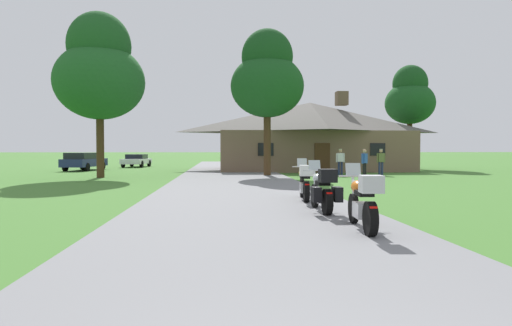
{
  "coord_description": "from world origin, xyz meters",
  "views": [
    {
      "loc": [
        -0.73,
        -1.59,
        1.65
      ],
      "look_at": [
        0.89,
        18.73,
        1.04
      ],
      "focal_mm": 31.53,
      "sensor_mm": 36.0,
      "label": 1
    }
  ],
  "objects_px": {
    "parked_white_sedan_far_left": "(137,160)",
    "bystander_blue_shirt_by_tree": "(364,162)",
    "motorcycle_silver_second_in_row": "(323,191)",
    "parked_navy_suv_far_left": "(84,161)",
    "tree_by_lodge_front": "(267,78)",
    "tree_left_near": "(99,71)",
    "bystander_white_shirt_near_lodge": "(340,160)",
    "bystander_olive_shirt_beside_signpost": "(381,161)",
    "motorcycle_yellow_farthest_in_row": "(305,182)",
    "motorcycle_orange_nearest_to_camera": "(363,202)",
    "tree_right_of_lodge": "(410,98)"
  },
  "relations": [
    {
      "from": "motorcycle_silver_second_in_row",
      "to": "bystander_olive_shirt_beside_signpost",
      "type": "distance_m",
      "value": 18.12
    },
    {
      "from": "bystander_olive_shirt_beside_signpost",
      "to": "tree_by_lodge_front",
      "type": "xyz_separation_m",
      "value": [
        -7.23,
        -0.1,
        5.1
      ]
    },
    {
      "from": "motorcycle_orange_nearest_to_camera",
      "to": "tree_right_of_lodge",
      "type": "bearing_deg",
      "value": 69.7
    },
    {
      "from": "motorcycle_silver_second_in_row",
      "to": "parked_white_sedan_far_left",
      "type": "bearing_deg",
      "value": 108.29
    },
    {
      "from": "motorcycle_orange_nearest_to_camera",
      "to": "bystander_white_shirt_near_lodge",
      "type": "xyz_separation_m",
      "value": [
        4.92,
        19.82,
        0.33
      ]
    },
    {
      "from": "parked_white_sedan_far_left",
      "to": "bystander_blue_shirt_by_tree",
      "type": "bearing_deg",
      "value": -41.2
    },
    {
      "from": "parked_navy_suv_far_left",
      "to": "parked_white_sedan_far_left",
      "type": "xyz_separation_m",
      "value": [
        2.8,
        6.75,
        -0.13
      ]
    },
    {
      "from": "parked_white_sedan_far_left",
      "to": "tree_by_lodge_front",
      "type": "bearing_deg",
      "value": -49.11
    },
    {
      "from": "motorcycle_silver_second_in_row",
      "to": "parked_navy_suv_far_left",
      "type": "relative_size",
      "value": 0.43
    },
    {
      "from": "motorcycle_yellow_farthest_in_row",
      "to": "motorcycle_silver_second_in_row",
      "type": "bearing_deg",
      "value": -85.75
    },
    {
      "from": "motorcycle_silver_second_in_row",
      "to": "motorcycle_yellow_farthest_in_row",
      "type": "relative_size",
      "value": 1.0
    },
    {
      "from": "bystander_blue_shirt_by_tree",
      "to": "tree_by_lodge_front",
      "type": "distance_m",
      "value": 7.76
    },
    {
      "from": "bystander_blue_shirt_by_tree",
      "to": "tree_right_of_lodge",
      "type": "distance_m",
      "value": 15.56
    },
    {
      "from": "tree_by_lodge_front",
      "to": "parked_white_sedan_far_left",
      "type": "height_order",
      "value": "tree_by_lodge_front"
    },
    {
      "from": "bystander_white_shirt_near_lodge",
      "to": "parked_white_sedan_far_left",
      "type": "xyz_separation_m",
      "value": [
        -15.59,
        14.58,
        -0.31
      ]
    },
    {
      "from": "motorcycle_yellow_farthest_in_row",
      "to": "bystander_olive_shirt_beside_signpost",
      "type": "bearing_deg",
      "value": 66.78
    },
    {
      "from": "tree_left_near",
      "to": "motorcycle_yellow_farthest_in_row",
      "type": "bearing_deg",
      "value": -53.58
    },
    {
      "from": "tree_by_lodge_front",
      "to": "tree_left_near",
      "type": "bearing_deg",
      "value": -176.6
    },
    {
      "from": "bystander_olive_shirt_beside_signpost",
      "to": "tree_left_near",
      "type": "height_order",
      "value": "tree_left_near"
    },
    {
      "from": "tree_left_near",
      "to": "tree_by_lodge_front",
      "type": "height_order",
      "value": "tree_left_near"
    },
    {
      "from": "bystander_blue_shirt_by_tree",
      "to": "motorcycle_yellow_farthest_in_row",
      "type": "bearing_deg",
      "value": -161.59
    },
    {
      "from": "motorcycle_orange_nearest_to_camera",
      "to": "tree_right_of_lodge",
      "type": "relative_size",
      "value": 0.23
    },
    {
      "from": "motorcycle_silver_second_in_row",
      "to": "bystander_blue_shirt_by_tree",
      "type": "xyz_separation_m",
      "value": [
        5.75,
        14.28,
        0.32
      ]
    },
    {
      "from": "tree_right_of_lodge",
      "to": "parked_navy_suv_far_left",
      "type": "xyz_separation_m",
      "value": [
        -27.02,
        -1.49,
        -5.34
      ]
    },
    {
      "from": "bystander_olive_shirt_beside_signpost",
      "to": "motorcycle_orange_nearest_to_camera",
      "type": "bearing_deg",
      "value": 66.89
    },
    {
      "from": "bystander_white_shirt_near_lodge",
      "to": "tree_right_of_lodge",
      "type": "xyz_separation_m",
      "value": [
        8.63,
        9.32,
        5.17
      ]
    },
    {
      "from": "motorcycle_silver_second_in_row",
      "to": "tree_by_lodge_front",
      "type": "distance_m",
      "value": 17.26
    },
    {
      "from": "motorcycle_silver_second_in_row",
      "to": "tree_left_near",
      "type": "distance_m",
      "value": 19.3
    },
    {
      "from": "bystander_white_shirt_near_lodge",
      "to": "tree_left_near",
      "type": "height_order",
      "value": "tree_left_near"
    },
    {
      "from": "motorcycle_yellow_farthest_in_row",
      "to": "tree_right_of_lodge",
      "type": "relative_size",
      "value": 0.23
    },
    {
      "from": "parked_navy_suv_far_left",
      "to": "tree_right_of_lodge",
      "type": "bearing_deg",
      "value": 12.06
    },
    {
      "from": "motorcycle_orange_nearest_to_camera",
      "to": "parked_white_sedan_far_left",
      "type": "xyz_separation_m",
      "value": [
        -10.67,
        34.39,
        0.02
      ]
    },
    {
      "from": "bystander_blue_shirt_by_tree",
      "to": "tree_by_lodge_front",
      "type": "xyz_separation_m",
      "value": [
        -5.46,
        2.09,
        5.12
      ]
    },
    {
      "from": "motorcycle_orange_nearest_to_camera",
      "to": "tree_right_of_lodge",
      "type": "height_order",
      "value": "tree_right_of_lodge"
    },
    {
      "from": "motorcycle_yellow_farthest_in_row",
      "to": "bystander_white_shirt_near_lodge",
      "type": "bearing_deg",
      "value": 76.05
    },
    {
      "from": "tree_right_of_lodge",
      "to": "parked_white_sedan_far_left",
      "type": "bearing_deg",
      "value": 167.75
    },
    {
      "from": "tree_left_near",
      "to": "parked_white_sedan_far_left",
      "type": "relative_size",
      "value": 2.2
    },
    {
      "from": "motorcycle_orange_nearest_to_camera",
      "to": "tree_by_lodge_front",
      "type": "xyz_separation_m",
      "value": [
        0.08,
        18.93,
        5.43
      ]
    },
    {
      "from": "bystander_olive_shirt_beside_signpost",
      "to": "tree_left_near",
      "type": "relative_size",
      "value": 0.18
    },
    {
      "from": "bystander_olive_shirt_beside_signpost",
      "to": "tree_by_lodge_front",
      "type": "height_order",
      "value": "tree_by_lodge_front"
    },
    {
      "from": "bystander_olive_shirt_beside_signpost",
      "to": "bystander_blue_shirt_by_tree",
      "type": "relative_size",
      "value": 1.01
    },
    {
      "from": "bystander_white_shirt_near_lodge",
      "to": "parked_white_sedan_far_left",
      "type": "height_order",
      "value": "bystander_white_shirt_near_lodge"
    },
    {
      "from": "motorcycle_orange_nearest_to_camera",
      "to": "motorcycle_yellow_farthest_in_row",
      "type": "distance_m",
      "value": 5.28
    },
    {
      "from": "tree_left_near",
      "to": "parked_white_sedan_far_left",
      "type": "distance_m",
      "value": 17.01
    },
    {
      "from": "bystander_white_shirt_near_lodge",
      "to": "parked_navy_suv_far_left",
      "type": "xyz_separation_m",
      "value": [
        -18.39,
        7.82,
        -0.17
      ]
    },
    {
      "from": "motorcycle_yellow_farthest_in_row",
      "to": "tree_left_near",
      "type": "distance_m",
      "value": 17.17
    },
    {
      "from": "motorcycle_orange_nearest_to_camera",
      "to": "bystander_blue_shirt_by_tree",
      "type": "bearing_deg",
      "value": 76.43
    },
    {
      "from": "bystander_olive_shirt_beside_signpost",
      "to": "tree_left_near",
      "type": "distance_m",
      "value": 17.93
    },
    {
      "from": "bystander_olive_shirt_beside_signpost",
      "to": "motorcycle_yellow_farthest_in_row",
      "type": "bearing_deg",
      "value": 59.38
    },
    {
      "from": "tree_right_of_lodge",
      "to": "bystander_olive_shirt_beside_signpost",
      "type": "bearing_deg",
      "value": -121.67
    }
  ]
}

